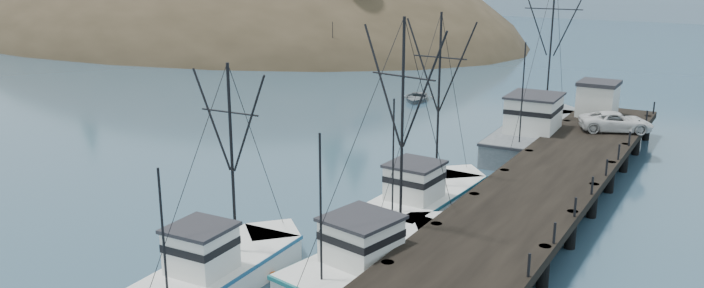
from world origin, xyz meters
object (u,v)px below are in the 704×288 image
object	(u,v)px
trawler_far	(427,197)
trawler_near	(385,257)
pier_shed	(598,98)
pier	(548,182)
motorboat	(416,101)
work_vessel	(539,133)
pickup_truck	(616,122)
trawler_mid	(224,267)

from	to	relation	value
trawler_far	trawler_near	bearing A→B (deg)	-78.26
trawler_near	pier_shed	distance (m)	30.58
trawler_far	pier_shed	distance (m)	22.45
trawler_near	trawler_far	bearing A→B (deg)	101.74
pier	motorboat	bearing A→B (deg)	129.18
work_vessel	pier_shed	xyz separation A→B (m)	(3.17, 4.84, 2.19)
pickup_truck	motorboat	world-z (taller)	pickup_truck
trawler_far	pier_shed	world-z (taller)	trawler_far
trawler_near	pier	bearing A→B (deg)	71.43
work_vessel	pier	bearing A→B (deg)	-72.34
work_vessel	pickup_truck	size ratio (longest dim) A/B	3.24
trawler_far	trawler_mid	bearing A→B (deg)	-106.63
pier	pier_shed	world-z (taller)	pier_shed
trawler_far	pickup_truck	bearing A→B (deg)	67.17
pier	motorboat	world-z (taller)	pier
trawler_mid	motorboat	distance (m)	43.09
pier	motorboat	xyz separation A→B (m)	(-20.25, 24.84, -1.69)
pier	trawler_mid	bearing A→B (deg)	-120.16
pier_shed	pier	bearing A→B (deg)	-86.77
trawler_near	trawler_mid	xyz separation A→B (m)	(-5.73, -4.66, -0.00)
pier	pickup_truck	xyz separation A→B (m)	(1.29, 13.36, 1.02)
trawler_mid	pickup_truck	distance (m)	32.37
trawler_near	trawler_mid	world-z (taller)	trawler_near
trawler_mid	motorboat	size ratio (longest dim) A/B	2.12
trawler_mid	trawler_near	bearing A→B (deg)	39.13
motorboat	trawler_mid	bearing A→B (deg)	-92.07
trawler_near	pier_shed	xyz separation A→B (m)	(3.12, 30.31, 2.60)
trawler_far	motorboat	world-z (taller)	trawler_far
pier	pier_shed	bearing A→B (deg)	93.23
trawler_near	work_vessel	bearing A→B (deg)	90.12
work_vessel	pier_shed	distance (m)	6.19
trawler_near	pickup_truck	distance (m)	26.31
pickup_truck	trawler_mid	bearing A→B (deg)	136.17
pier	trawler_mid	distance (m)	19.65
work_vessel	trawler_far	bearing A→B (deg)	-95.82
trawler_near	trawler_mid	bearing A→B (deg)	-140.87
pier	work_vessel	world-z (taller)	work_vessel
pier	trawler_far	bearing A→B (deg)	-147.59
trawler_mid	pickup_truck	size ratio (longest dim) A/B	2.00
pier_shed	trawler_near	bearing A→B (deg)	-95.88
trawler_mid	pier_shed	size ratio (longest dim) A/B	3.22
trawler_near	motorboat	world-z (taller)	trawler_near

